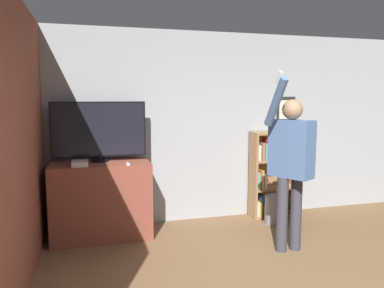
{
  "coord_description": "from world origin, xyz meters",
  "views": [
    {
      "loc": [
        -1.7,
        -2.07,
        1.77
      ],
      "look_at": [
        -0.54,
        2.14,
        1.23
      ],
      "focal_mm": 35.0,
      "sensor_mm": 36.0,
      "label": 1
    }
  ],
  "objects_px": {
    "television": "(99,131)",
    "game_console": "(80,163)",
    "bookshelf": "(270,174)",
    "person": "(291,159)",
    "waste_bin": "(276,210)"
  },
  "relations": [
    {
      "from": "bookshelf",
      "to": "person",
      "type": "relative_size",
      "value": 0.62
    },
    {
      "from": "game_console",
      "to": "television",
      "type": "bearing_deg",
      "value": 49.44
    },
    {
      "from": "television",
      "to": "waste_bin",
      "type": "distance_m",
      "value": 2.66
    },
    {
      "from": "bookshelf",
      "to": "person",
      "type": "xyz_separation_m",
      "value": [
        -0.38,
        -1.25,
        0.44
      ]
    },
    {
      "from": "game_console",
      "to": "waste_bin",
      "type": "xyz_separation_m",
      "value": [
        2.63,
        0.03,
        -0.79
      ]
    },
    {
      "from": "waste_bin",
      "to": "television",
      "type": "bearing_deg",
      "value": 174.04
    },
    {
      "from": "game_console",
      "to": "person",
      "type": "xyz_separation_m",
      "value": [
        2.32,
        -0.86,
        0.09
      ]
    },
    {
      "from": "television",
      "to": "person",
      "type": "relative_size",
      "value": 0.58
    },
    {
      "from": "bookshelf",
      "to": "waste_bin",
      "type": "xyz_separation_m",
      "value": [
        -0.08,
        -0.36,
        -0.43
      ]
    },
    {
      "from": "person",
      "to": "waste_bin",
      "type": "xyz_separation_m",
      "value": [
        0.3,
        0.89,
        -0.88
      ]
    },
    {
      "from": "bookshelf",
      "to": "person",
      "type": "distance_m",
      "value": 1.38
    },
    {
      "from": "television",
      "to": "game_console",
      "type": "bearing_deg",
      "value": -130.56
    },
    {
      "from": "game_console",
      "to": "person",
      "type": "distance_m",
      "value": 2.48
    },
    {
      "from": "bookshelf",
      "to": "person",
      "type": "bearing_deg",
      "value": -107.14
    },
    {
      "from": "television",
      "to": "game_console",
      "type": "xyz_separation_m",
      "value": [
        -0.24,
        -0.28,
        -0.37
      ]
    }
  ]
}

